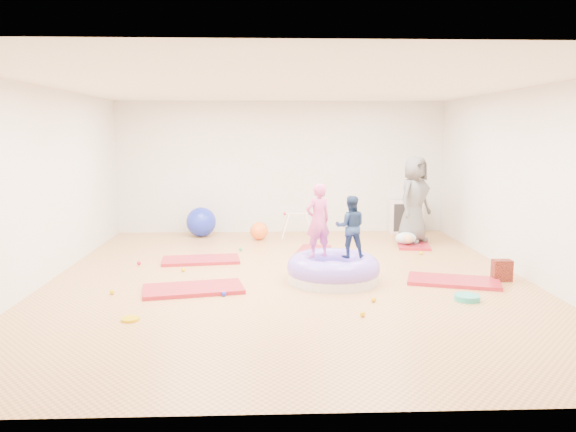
{
  "coord_description": "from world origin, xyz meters",
  "views": [
    {
      "loc": [
        -0.33,
        -8.05,
        2.15
      ],
      "look_at": [
        0.0,
        0.3,
        0.9
      ],
      "focal_mm": 35.0,
      "sensor_mm": 36.0,
      "label": 1
    }
  ],
  "objects": [
    {
      "name": "balance_disc",
      "position": [
        2.26,
        -1.15,
        0.04
      ],
      "size": [
        0.33,
        0.33,
        0.07
      ],
      "primitive_type": "cylinder",
      "color": "teal",
      "rests_on": "ground"
    },
    {
      "name": "cube_shelf",
      "position": [
        2.68,
        3.79,
        0.34
      ],
      "size": [
        0.69,
        0.34,
        0.69
      ],
      "color": "white",
      "rests_on": "ground"
    },
    {
      "name": "exercise_ball_blue",
      "position": [
        -1.68,
        3.5,
        0.31
      ],
      "size": [
        0.61,
        0.61,
        0.61
      ],
      "primitive_type": "sphere",
      "color": "#1B2BBC",
      "rests_on": "ground"
    },
    {
      "name": "ball_pit_balls",
      "position": [
        -0.49,
        0.08,
        0.03
      ],
      "size": [
        4.89,
        3.81,
        0.07
      ],
      "color": "#D4AD00",
      "rests_on": "ground"
    },
    {
      "name": "infant_play_gym",
      "position": [
        0.3,
        3.26,
        0.35
      ],
      "size": [
        0.68,
        0.64,
        0.52
      ],
      "rotation": [
        0.0,
        0.0,
        0.26
      ],
      "color": "white",
      "rests_on": "ground"
    },
    {
      "name": "gym_mat_center_back",
      "position": [
        0.5,
        1.83,
        0.02
      ],
      "size": [
        0.77,
        1.15,
        0.04
      ],
      "primitive_type": "cube",
      "rotation": [
        0.0,
        0.0,
        1.33
      ],
      "color": "maroon",
      "rests_on": "ground"
    },
    {
      "name": "inflatable_cushion",
      "position": [
        0.64,
        -0.14,
        0.17
      ],
      "size": [
        1.36,
        1.36,
        0.43
      ],
      "rotation": [
        0.0,
        0.0,
        -0.01
      ],
      "color": "silver",
      "rests_on": "ground"
    },
    {
      "name": "yellow_toy",
      "position": [
        -1.91,
        -1.76,
        0.02
      ],
      "size": [
        0.21,
        0.21,
        0.03
      ],
      "primitive_type": "cylinder",
      "color": "#D4AD00",
      "rests_on": "ground"
    },
    {
      "name": "backpack",
      "position": [
        3.1,
        -0.22,
        0.16
      ],
      "size": [
        0.27,
        0.17,
        0.31
      ],
      "primitive_type": "cube",
      "rotation": [
        0.0,
        0.0,
        -0.01
      ],
      "color": "#9C2C1A",
      "rests_on": "ground"
    },
    {
      "name": "gym_mat_right",
      "position": [
        2.36,
        -0.3,
        0.03
      ],
      "size": [
        1.41,
        0.99,
        0.05
      ],
      "primitive_type": "cube",
      "rotation": [
        0.0,
        0.0,
        -0.3
      ],
      "color": "maroon",
      "rests_on": "ground"
    },
    {
      "name": "child_navy",
      "position": [
        0.89,
        -0.09,
        0.85
      ],
      "size": [
        0.47,
        0.38,
        0.91
      ],
      "primitive_type": "imported",
      "rotation": [
        0.0,
        0.0,
        3.05
      ],
      "color": "#182B4C",
      "rests_on": "inflatable_cushion"
    },
    {
      "name": "gym_mat_front_left",
      "position": [
        -1.33,
        -0.57,
        0.03
      ],
      "size": [
        1.45,
        0.92,
        0.06
      ],
      "primitive_type": "cube",
      "rotation": [
        0.0,
        0.0,
        0.2
      ],
      "color": "maroon",
      "rests_on": "ground"
    },
    {
      "name": "gym_mat_mid_left",
      "position": [
        -1.43,
        1.2,
        0.03
      ],
      "size": [
        1.34,
        0.78,
        0.05
      ],
      "primitive_type": "cube",
      "rotation": [
        0.0,
        0.0,
        0.12
      ],
      "color": "maroon",
      "rests_on": "ground"
    },
    {
      "name": "infant",
      "position": [
        2.32,
        2.26,
        0.17
      ],
      "size": [
        0.4,
        0.4,
        0.23
      ],
      "color": "silver",
      "rests_on": "gym_mat_rear_right"
    },
    {
      "name": "adult_caregiver",
      "position": [
        2.52,
        2.53,
        0.87
      ],
      "size": [
        0.95,
        0.93,
        1.65
      ],
      "primitive_type": "imported",
      "rotation": [
        0.0,
        0.0,
        0.73
      ],
      "color": "#545454",
      "rests_on": "gym_mat_rear_right"
    },
    {
      "name": "exercise_ball_orange",
      "position": [
        -0.47,
        3.09,
        0.18
      ],
      "size": [
        0.36,
        0.36,
        0.36
      ],
      "primitive_type": "sphere",
      "color": "orange",
      "rests_on": "ground"
    },
    {
      "name": "room",
      "position": [
        0.0,
        0.0,
        1.4
      ],
      "size": [
        7.01,
        8.01,
        2.81
      ],
      "color": "tan",
      "rests_on": "ground"
    },
    {
      "name": "child_pink",
      "position": [
        0.42,
        -0.04,
        0.93
      ],
      "size": [
        0.46,
        0.4,
        1.08
      ],
      "primitive_type": "imported",
      "rotation": [
        0.0,
        0.0,
        3.57
      ],
      "color": "#CC4C8B",
      "rests_on": "inflatable_cushion"
    },
    {
      "name": "gym_mat_rear_right",
      "position": [
        2.5,
        2.47,
        0.02
      ],
      "size": [
        0.78,
        1.25,
        0.05
      ],
      "primitive_type": "cube",
      "rotation": [
        0.0,
        0.0,
        1.4
      ],
      "color": "maroon",
      "rests_on": "ground"
    }
  ]
}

